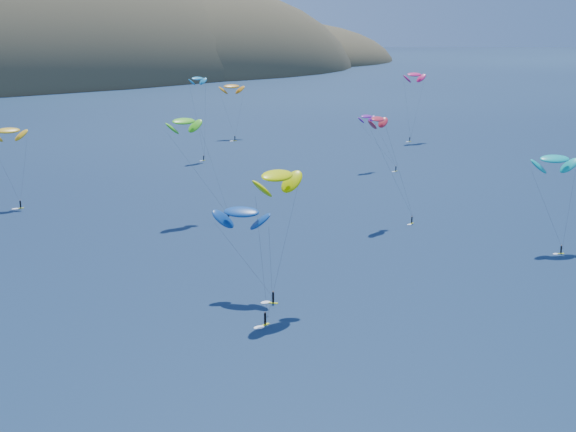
# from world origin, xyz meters

# --- Properties ---
(kitesurfer_1) EXTENTS (9.23, 8.07, 21.22)m
(kitesurfer_1) POSITION_xyz_m (-40.80, 156.22, 18.73)
(kitesurfer_1) COLOR #CDDB18
(kitesurfer_1) RESTS_ON ground
(kitesurfer_2) EXTENTS (12.91, 10.71, 24.94)m
(kitesurfer_2) POSITION_xyz_m (-22.47, 60.53, 22.02)
(kitesurfer_2) COLOR #CDDB18
(kitesurfer_2) RESTS_ON ground
(kitesurfer_3) EXTENTS (11.90, 12.13, 25.42)m
(kitesurfer_3) POSITION_xyz_m (-9.86, 120.97, 22.81)
(kitesurfer_3) COLOR #CDDB18
(kitesurfer_3) RESTS_ON ground
(kitesurfer_4) EXTENTS (7.47, 7.84, 27.92)m
(kitesurfer_4) POSITION_xyz_m (27.89, 188.94, 25.91)
(kitesurfer_4) COLOR #CDDB18
(kitesurfer_4) RESTS_ON ground
(kitesurfer_5) EXTENTS (10.59, 9.84, 21.09)m
(kitesurfer_5) POSITION_xyz_m (43.17, 58.91, 18.38)
(kitesurfer_5) COLOR #CDDB18
(kitesurfer_5) RESTS_ON ground
(kitesurfer_6) EXTENTS (9.56, 10.00, 18.01)m
(kitesurfer_6) POSITION_xyz_m (62.09, 144.16, 16.16)
(kitesurfer_6) COLOR #CDDB18
(kitesurfer_6) RESTS_ON ground
(kitesurfer_8) EXTENTS (9.65, 5.75, 26.86)m
(kitesurfer_8) POSITION_xyz_m (111.91, 179.14, 24.18)
(kitesurfer_8) COLOR #CDDB18
(kitesurfer_8) RESTS_ON ground
(kitesurfer_9) EXTENTS (10.01, 9.87, 25.77)m
(kitesurfer_9) POSITION_xyz_m (25.64, 94.20, 23.73)
(kitesurfer_9) COLOR #CDDB18
(kitesurfer_9) RESTS_ON ground
(kitesurfer_10) EXTENTS (9.81, 12.93, 17.30)m
(kitesurfer_10) POSITION_xyz_m (-24.63, 68.55, 14.59)
(kitesurfer_10) COLOR #CDDB18
(kitesurfer_10) RESTS_ON ground
(kitesurfer_11) EXTENTS (10.23, 13.01, 21.89)m
(kitesurfer_11) POSITION_xyz_m (58.66, 221.97, 19.21)
(kitesurfer_11) COLOR #CDDB18
(kitesurfer_11) RESTS_ON ground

